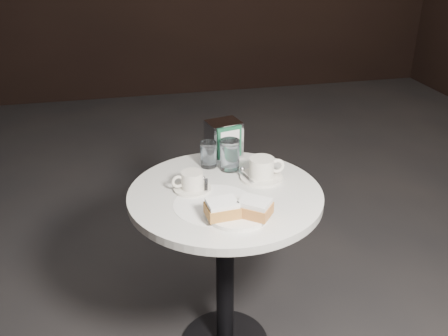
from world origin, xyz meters
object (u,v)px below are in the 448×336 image
Objects in this scene: water_glass_left at (208,155)px; napkin_dispenser at (224,139)px; beignet_plate at (238,210)px; coffee_cup_left at (192,182)px; water_glass_right at (230,155)px; coffee_cup_right at (262,170)px; cafe_table at (225,238)px.

water_glass_left is 0.67× the size of napkin_dispenser.
coffee_cup_left is at bearing 117.61° from beignet_plate.
water_glass_left is 0.09m from water_glass_right.
coffee_cup_left is 1.44× the size of water_glass_left.
napkin_dispenser is at bearing 88.29° from water_glass_right.
coffee_cup_right is at bearing -80.04° from napkin_dispenser.
water_glass_right is 0.80× the size of napkin_dispenser.
napkin_dispenser is at bearing 44.05° from water_glass_left.
beignet_plate is at bearing -89.58° from cafe_table.
cafe_table is 2.98× the size of beignet_plate.
coffee_cup_left is 0.22m from water_glass_right.
beignet_plate is 0.36m from water_glass_right.
coffee_cup_left is 0.27m from coffee_cup_right.
water_glass_right is (0.08, -0.04, 0.01)m from water_glass_left.
cafe_table is 0.41m from napkin_dispenser.
coffee_cup_right is (0.16, 0.07, 0.23)m from cafe_table.
coffee_cup_right reaches higher than cafe_table.
napkin_dispenser is at bearing 115.09° from coffee_cup_right.
cafe_table is at bearing 90.42° from beignet_plate.
napkin_dispenser is at bearing 78.24° from cafe_table.
coffee_cup_right is at bearing 24.18° from cafe_table.
napkin_dispenser is at bearing 51.82° from coffee_cup_left.
coffee_cup_right is at bearing 58.06° from beignet_plate.
water_glass_right is at bearing 80.92° from beignet_plate.
beignet_plate is 1.45× the size of coffee_cup_right.
coffee_cup_right is 0.15m from water_glass_right.
cafe_table is 6.10× the size of water_glass_right.
cafe_table is 0.32m from water_glass_right.
beignet_plate is 2.44× the size of water_glass_left.
water_glass_left is at bearing 57.95° from coffee_cup_left.
coffee_cup_right is 1.13× the size of napkin_dispenser.
napkin_dispenser reaches higher than beignet_plate.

